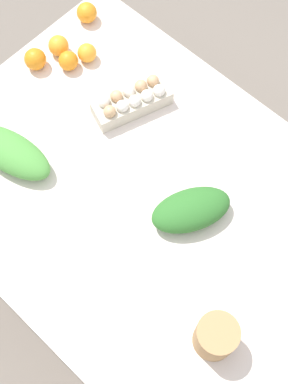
{
  "coord_description": "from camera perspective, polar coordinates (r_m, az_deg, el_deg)",
  "views": [
    {
      "loc": [
        0.47,
        -0.5,
        2.29
      ],
      "look_at": [
        0.0,
        0.0,
        0.73
      ],
      "focal_mm": 50.0,
      "sensor_mm": 36.0,
      "label": 1
    }
  ],
  "objects": [
    {
      "name": "orange_1",
      "position": [
        2.09,
        -6.13,
        18.49
      ],
      "size": [
        0.08,
        0.08,
        0.08
      ],
      "primitive_type": "sphere",
      "color": "orange",
      "rests_on": "dining_table"
    },
    {
      "name": "dining_table",
      "position": [
        1.79,
        -0.0,
        -1.27
      ],
      "size": [
        1.45,
        1.06,
        0.71
      ],
      "color": "silver",
      "rests_on": "ground_plane"
    },
    {
      "name": "orange_3",
      "position": [
        1.98,
        -6.1,
        14.54
      ],
      "size": [
        0.07,
        0.07,
        0.07
      ],
      "primitive_type": "sphere",
      "color": "orange",
      "rests_on": "dining_table"
    },
    {
      "name": "orange_0",
      "position": [
        2.01,
        -9.11,
        15.17
      ],
      "size": [
        0.07,
        0.07,
        0.07
      ],
      "primitive_type": "sphere",
      "color": "orange",
      "rests_on": "dining_table"
    },
    {
      "name": "egg_carton",
      "position": [
        1.84,
        -1.32,
        9.72
      ],
      "size": [
        0.19,
        0.29,
        0.09
      ],
      "rotation": [
        0.0,
        0.0,
        4.36
      ],
      "color": "beige",
      "rests_on": "dining_table"
    },
    {
      "name": "orange_4",
      "position": [
        1.96,
        -8.07,
        13.69
      ],
      "size": [
        0.07,
        0.07,
        0.07
      ],
      "primitive_type": "sphere",
      "color": "orange",
      "rests_on": "dining_table"
    },
    {
      "name": "orange_2",
      "position": [
        1.98,
        -11.53,
        13.71
      ],
      "size": [
        0.08,
        0.08,
        0.08
      ],
      "primitive_type": "sphere",
      "color": "orange",
      "rests_on": "dining_table"
    },
    {
      "name": "paper_bag",
      "position": [
        1.53,
        7.65,
        -15.03
      ],
      "size": [
        0.12,
        0.12,
        0.14
      ],
      "primitive_type": "cylinder",
      "color": "#A87F51",
      "rests_on": "dining_table"
    },
    {
      "name": "ground_plane",
      "position": [
        2.39,
        -0.0,
        -7.15
      ],
      "size": [
        8.0,
        8.0,
        0.0
      ],
      "primitive_type": "plane",
      "color": "#70665B"
    },
    {
      "name": "greens_bunch_dandelion",
      "position": [
        1.65,
        5.04,
        -1.91
      ],
      "size": [
        0.24,
        0.29,
        0.09
      ],
      "primitive_type": "ellipsoid",
      "rotation": [
        0.0,
        0.0,
        1.07
      ],
      "color": "#2D6B28",
      "rests_on": "dining_table"
    },
    {
      "name": "greens_bunch_kale",
      "position": [
        1.79,
        -14.1,
        4.16
      ],
      "size": [
        0.33,
        0.19,
        0.09
      ],
      "primitive_type": "ellipsoid",
      "rotation": [
        0.0,
        0.0,
        3.32
      ],
      "color": "#4C933D",
      "rests_on": "dining_table"
    }
  ]
}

